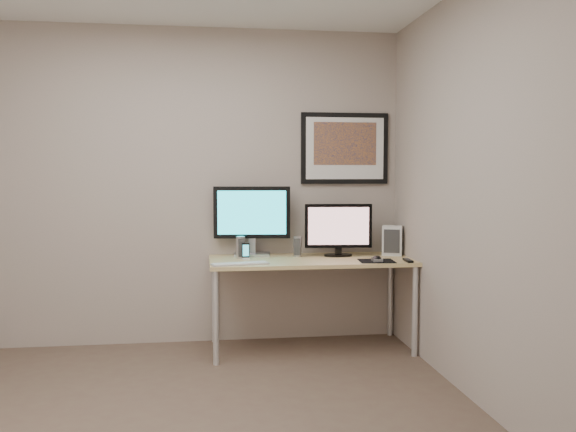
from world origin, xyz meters
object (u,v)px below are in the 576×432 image
(speaker_right, at_px, (297,247))
(phone_dock, at_px, (246,251))
(keyboard, at_px, (240,264))
(framed_art, at_px, (345,148))
(monitor_large, at_px, (252,218))
(speaker_left, at_px, (241,247))
(fan_unit, at_px, (392,240))
(desk, at_px, (311,267))
(monitor_tv, at_px, (338,228))

(speaker_right, xyz_separation_m, phone_dock, (-0.43, -0.11, -0.02))
(speaker_right, relative_size, keyboard, 0.39)
(framed_art, xyz_separation_m, keyboard, (-0.93, -0.57, -0.88))
(monitor_large, distance_m, speaker_right, 0.44)
(framed_art, bearing_deg, keyboard, -148.23)
(speaker_left, xyz_separation_m, fan_unit, (1.26, 0.01, 0.03))
(desk, xyz_separation_m, phone_dock, (-0.52, 0.03, 0.13))
(monitor_large, height_order, speaker_right, monitor_large)
(framed_art, bearing_deg, monitor_tv, -114.12)
(monitor_tv, height_order, keyboard, monitor_tv)
(speaker_right, bearing_deg, desk, -47.55)
(monitor_tv, distance_m, fan_unit, 0.47)
(framed_art, relative_size, monitor_large, 1.19)
(framed_art, bearing_deg, fan_unit, -31.48)
(desk, distance_m, phone_dock, 0.53)
(monitor_tv, bearing_deg, speaker_right, -179.57)
(framed_art, distance_m, speaker_right, 0.94)
(fan_unit, bearing_deg, framed_art, 170.47)
(speaker_left, distance_m, phone_dock, 0.09)
(framed_art, relative_size, phone_dock, 5.73)
(desk, height_order, monitor_large, monitor_large)
(desk, distance_m, speaker_right, 0.22)
(monitor_large, bearing_deg, fan_unit, -0.10)
(framed_art, distance_m, monitor_tv, 0.71)
(monitor_large, bearing_deg, speaker_right, -9.76)
(speaker_left, relative_size, speaker_right, 1.06)
(speaker_right, relative_size, fan_unit, 0.67)
(desk, height_order, monitor_tv, monitor_tv)
(monitor_large, bearing_deg, monitor_tv, -4.71)
(monitor_tv, bearing_deg, phone_dock, -168.63)
(desk, bearing_deg, speaker_right, 122.31)
(desk, bearing_deg, keyboard, -157.23)
(framed_art, relative_size, speaker_left, 4.25)
(speaker_right, height_order, phone_dock, speaker_right)
(monitor_large, distance_m, phone_dock, 0.33)
(speaker_left, height_order, fan_unit, fan_unit)
(keyboard, bearing_deg, fan_unit, 4.66)
(phone_dock, bearing_deg, speaker_left, 109.38)
(speaker_right, xyz_separation_m, keyboard, (-0.49, -0.38, -0.08))
(monitor_large, bearing_deg, speaker_left, -121.28)
(phone_dock, bearing_deg, keyboard, -107.26)
(desk, xyz_separation_m, speaker_right, (-0.09, 0.13, 0.15))
(speaker_left, relative_size, phone_dock, 1.35)
(keyboard, bearing_deg, monitor_large, 64.39)
(desk, relative_size, speaker_right, 9.62)
(monitor_tv, xyz_separation_m, fan_unit, (0.46, 0.01, -0.11))
(monitor_large, distance_m, fan_unit, 1.18)
(fan_unit, bearing_deg, keyboard, -142.65)
(monitor_large, relative_size, keyboard, 1.46)
(monitor_large, xyz_separation_m, fan_unit, (1.16, -0.13, -0.19))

